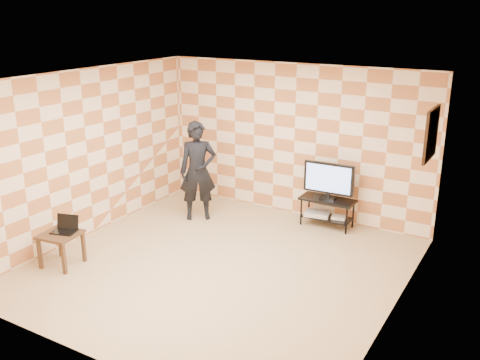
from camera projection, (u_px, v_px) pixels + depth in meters
The scene contains 14 objects.
floor at pixel (219, 266), 7.80m from camera, with size 5.00×5.00×0.00m, color tan.
wall_back at pixel (294, 141), 9.43m from camera, with size 5.00×0.02×2.70m, color beige.
wall_front at pixel (83, 244), 5.33m from camera, with size 5.00×0.02×2.70m, color beige.
wall_left at pixel (87, 154), 8.58m from camera, with size 0.02×5.00×2.70m, color beige.
wall_right at pixel (400, 211), 6.17m from camera, with size 0.02×5.00×2.70m, color beige.
ceiling at pixel (217, 79), 6.96m from camera, with size 5.00×5.00×0.02m, color white.
wall_art at pixel (431, 134), 7.27m from camera, with size 0.04×0.72×0.72m.
tv_stand at pixel (327, 206), 9.10m from camera, with size 0.93×0.42×0.50m.
tv at pixel (329, 179), 8.94m from camera, with size 0.87×0.17×0.63m.
dvd_player at pixel (317, 214), 9.20m from camera, with size 0.42×0.30×0.07m, color silver.
game_console at pixel (338, 217), 9.06m from camera, with size 0.23×0.16×0.05m, color silver.
side_table at pixel (61, 239), 7.70m from camera, with size 0.58×0.58×0.50m.
laptop at pixel (65, 228), 7.74m from camera, with size 0.40×0.36×0.23m.
person at pixel (198, 171), 9.30m from camera, with size 0.64×0.42×1.75m, color black.
Camera 1 is at (3.82, -5.90, 3.61)m, focal length 40.00 mm.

